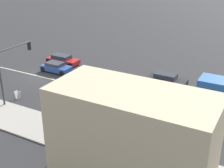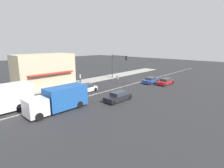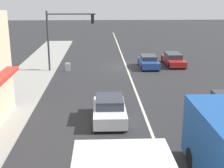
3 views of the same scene
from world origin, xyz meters
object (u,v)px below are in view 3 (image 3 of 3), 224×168
Objects in this scene: traffic_signal_main at (63,31)px; coupe_blue at (148,62)px; warning_aframe_sign at (68,67)px; pedestrian at (10,86)px; hatchback_red at (173,59)px; van_white at (109,110)px.

traffic_signal_main is 9.04m from coupe_blue.
traffic_signal_main is 3.49m from warning_aframe_sign.
warning_aframe_sign is at bearing -110.37° from pedestrian.
coupe_blue reaches higher than hatchback_red.
coupe_blue is at bearing -170.31° from warning_aframe_sign.
traffic_signal_main reaches higher than warning_aframe_sign.
hatchback_red is (-11.12, -2.39, -3.30)m from traffic_signal_main.
traffic_signal_main is 1.46× the size of van_white.
van_white is at bearing 64.06° from hatchback_red.
warning_aframe_sign is at bearing 9.69° from coupe_blue.
warning_aframe_sign is 8.12m from coupe_blue.
coupe_blue is (-8.00, -1.37, 0.18)m from warning_aframe_sign.
traffic_signal_main is at bearing -16.68° from warning_aframe_sign.
hatchback_red is at bearing -141.93° from pedestrian.
pedestrian is at bearing 38.07° from hatchback_red.
warning_aframe_sign is (-0.32, 0.10, -3.47)m from traffic_signal_main.
warning_aframe_sign is at bearing -73.69° from van_white.
pedestrian is (2.81, 8.52, -2.86)m from traffic_signal_main.
van_white reaches higher than coupe_blue.
warning_aframe_sign is 12.83m from van_white.
hatchback_red is at bearing -167.04° from warning_aframe_sign.
coupe_blue is 0.85× the size of hatchback_red.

